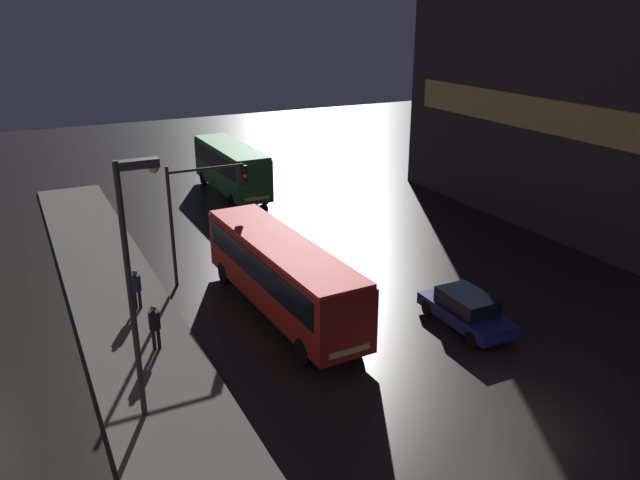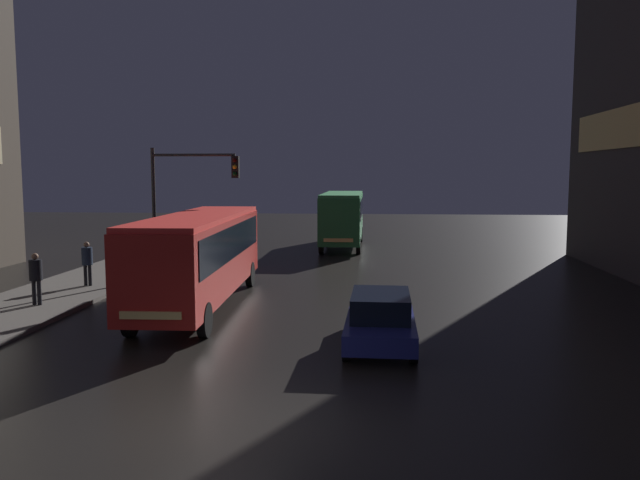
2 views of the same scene
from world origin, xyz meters
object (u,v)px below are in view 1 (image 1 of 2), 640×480
at_px(pedestrian_mid, 155,323).
at_px(street_lamp_sidewalk, 135,256).
at_px(traffic_light_main, 200,201).
at_px(bus_far, 231,165).
at_px(car_taxi, 466,310).
at_px(bus_near, 281,270).
at_px(pedestrian_near, 136,286).

distance_m(pedestrian_mid, street_lamp_sidewalk, 5.79).
xyz_separation_m(traffic_light_main, street_lamp_sidewalk, (-4.57, -9.34, 1.57)).
bearing_deg(bus_far, street_lamp_sidewalk, 64.89).
height_order(car_taxi, pedestrian_mid, pedestrian_mid).
distance_m(car_taxi, traffic_light_main, 12.53).
bearing_deg(car_taxi, bus_far, -83.60).
height_order(bus_near, pedestrian_mid, bus_near).
relative_size(bus_far, traffic_light_main, 1.64).
bearing_deg(pedestrian_near, bus_far, 140.99).
height_order(bus_near, traffic_light_main, traffic_light_main).
height_order(bus_far, pedestrian_mid, bus_far).
xyz_separation_m(bus_near, pedestrian_near, (-5.38, 2.82, -0.76)).
relative_size(bus_near, traffic_light_main, 1.93).
bearing_deg(pedestrian_near, pedestrian_mid, -7.80).
bearing_deg(pedestrian_near, bus_near, 55.50).
bearing_deg(car_taxi, bus_near, -34.81).
bearing_deg(bus_near, bus_far, -104.83).
bearing_deg(pedestrian_mid, street_lamp_sidewalk, 76.45).
xyz_separation_m(car_taxi, pedestrian_mid, (-11.56, 3.56, 0.49)).
distance_m(bus_far, traffic_light_main, 14.48).
bearing_deg(pedestrian_mid, car_taxi, 164.63).
bearing_deg(bus_far, car_taxi, 95.41).
bearing_deg(bus_near, traffic_light_main, -69.80).
distance_m(bus_near, street_lamp_sidewalk, 8.72).
bearing_deg(pedestrian_mid, bus_far, -115.21).
bearing_deg(pedestrian_mid, pedestrian_near, -89.23).
relative_size(traffic_light_main, street_lamp_sidewalk, 0.70).
distance_m(pedestrian_near, street_lamp_sidewalk, 8.68).
xyz_separation_m(bus_near, pedestrian_mid, (-5.45, -0.85, -0.75)).
bearing_deg(street_lamp_sidewalk, pedestrian_near, 81.61).
relative_size(car_taxi, pedestrian_near, 2.46).
relative_size(bus_far, pedestrian_mid, 5.24).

